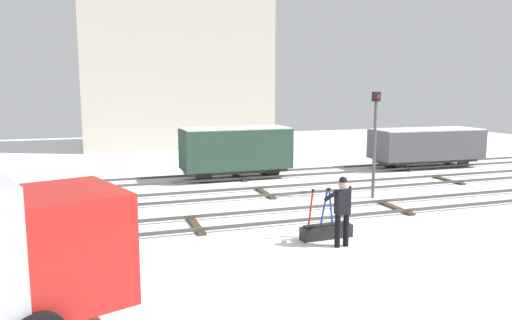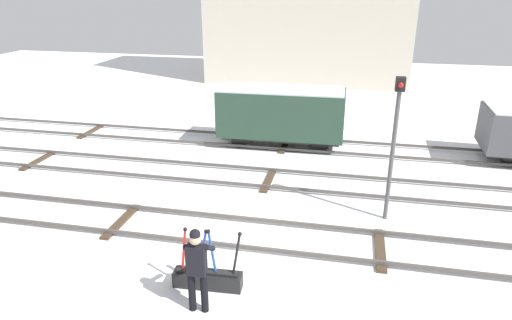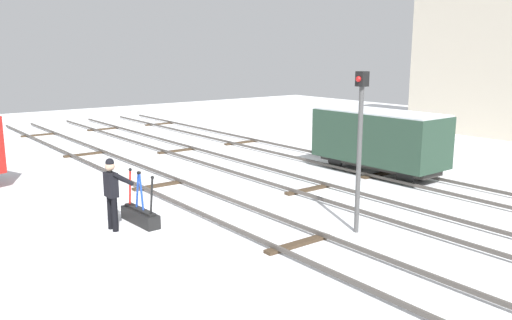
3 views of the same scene
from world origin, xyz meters
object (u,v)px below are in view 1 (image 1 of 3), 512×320
object	(u,v)px
switch_lever_frame	(327,229)
freight_car_mid_siding	(426,145)
signal_post	(375,134)
freight_car_back_track	(236,149)
rail_worker	(342,206)

from	to	relation	value
switch_lever_frame	freight_car_mid_siding	world-z (taller)	freight_car_mid_siding
switch_lever_frame	signal_post	xyz separation A→B (m)	(3.98, 4.04, 2.21)
freight_car_back_track	freight_car_mid_siding	xyz separation A→B (m)	(10.51, 0.00, -0.16)
rail_worker	signal_post	world-z (taller)	signal_post
rail_worker	freight_car_mid_siding	size ratio (longest dim) A/B	0.32
freight_car_back_track	signal_post	bearing A→B (deg)	-55.85
freight_car_mid_siding	switch_lever_frame	bearing A→B (deg)	-136.08
rail_worker	freight_car_back_track	xyz separation A→B (m)	(0.04, 10.32, 0.29)
signal_post	freight_car_back_track	distance (m)	6.85
rail_worker	freight_car_mid_siding	world-z (taller)	freight_car_mid_siding
signal_post	freight_car_mid_siding	distance (m)	8.71
rail_worker	signal_post	xyz separation A→B (m)	(3.93, 4.80, 1.38)
switch_lever_frame	signal_post	distance (m)	6.09
switch_lever_frame	freight_car_back_track	size ratio (longest dim) A/B	0.31
switch_lever_frame	freight_car_mid_siding	size ratio (longest dim) A/B	0.26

